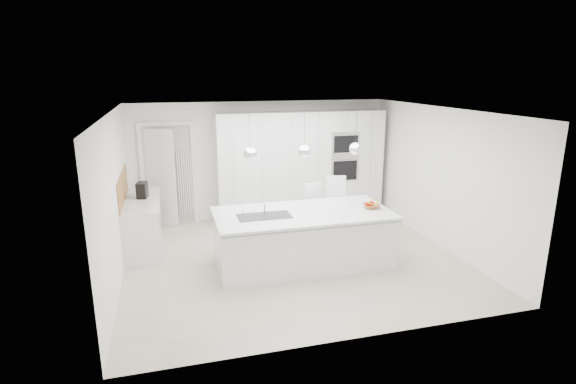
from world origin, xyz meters
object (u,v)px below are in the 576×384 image
object	(u,v)px
bar_stool_right	(338,209)
espresso_machine	(142,190)
island_base	(304,240)
bar_stool_left	(315,215)
fruit_bowl	(371,206)

from	to	relation	value
bar_stool_right	espresso_machine	bearing A→B (deg)	-176.43
island_base	bar_stool_left	xyz separation A→B (m)	(0.47, 0.81, 0.13)
island_base	bar_stool_right	bearing A→B (deg)	44.77
fruit_bowl	island_base	bearing A→B (deg)	178.22
fruit_bowl	bar_stool_left	world-z (taller)	bar_stool_left
island_base	bar_stool_right	world-z (taller)	bar_stool_right
bar_stool_left	bar_stool_right	bearing A→B (deg)	4.15
island_base	espresso_machine	world-z (taller)	espresso_machine
island_base	bar_stool_right	xyz separation A→B (m)	(0.97, 0.96, 0.17)
bar_stool_left	bar_stool_right	world-z (taller)	bar_stool_right
fruit_bowl	bar_stool_right	world-z (taller)	bar_stool_right
bar_stool_left	bar_stool_right	xyz separation A→B (m)	(0.50, 0.15, 0.03)
espresso_machine	bar_stool_right	world-z (taller)	bar_stool_right
island_base	bar_stool_right	distance (m)	1.38
bar_stool_right	bar_stool_left	bearing A→B (deg)	-148.69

